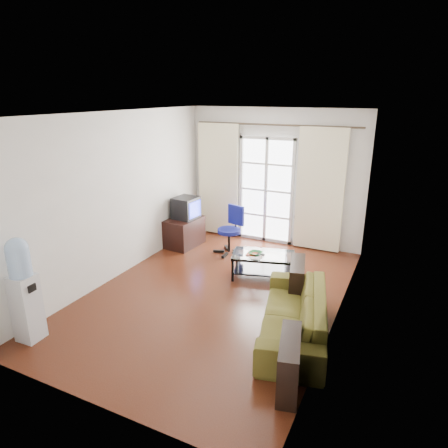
# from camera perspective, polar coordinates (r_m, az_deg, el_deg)

# --- Properties ---
(floor) EXTENTS (5.20, 5.20, 0.00)m
(floor) POSITION_cam_1_polar(r_m,az_deg,el_deg) (6.28, -1.09, -9.88)
(floor) COLOR #562614
(floor) RESTS_ON ground
(ceiling) EXTENTS (5.20, 5.20, 0.00)m
(ceiling) POSITION_cam_1_polar(r_m,az_deg,el_deg) (5.55, -1.26, 15.54)
(ceiling) COLOR white
(ceiling) RESTS_ON wall_back
(wall_back) EXTENTS (3.60, 0.02, 2.70)m
(wall_back) POSITION_cam_1_polar(r_m,az_deg,el_deg) (8.11, 7.22, 6.65)
(wall_back) COLOR white
(wall_back) RESTS_ON floor
(wall_front) EXTENTS (3.60, 0.02, 2.70)m
(wall_front) POSITION_cam_1_polar(r_m,az_deg,el_deg) (3.79, -19.40, -8.04)
(wall_front) COLOR white
(wall_front) RESTS_ON floor
(wall_left) EXTENTS (0.02, 5.20, 2.70)m
(wall_left) POSITION_cam_1_polar(r_m,az_deg,el_deg) (6.75, -14.96, 3.82)
(wall_left) COLOR white
(wall_left) RESTS_ON floor
(wall_right) EXTENTS (0.02, 5.20, 2.70)m
(wall_right) POSITION_cam_1_polar(r_m,az_deg,el_deg) (5.24, 16.66, -0.45)
(wall_right) COLOR white
(wall_right) RESTS_ON floor
(french_door) EXTENTS (1.16, 0.06, 2.15)m
(french_door) POSITION_cam_1_polar(r_m,az_deg,el_deg) (8.16, 6.02, 4.80)
(french_door) COLOR white
(french_door) RESTS_ON wall_back
(curtain_rod) EXTENTS (3.30, 0.04, 0.04)m
(curtain_rod) POSITION_cam_1_polar(r_m,az_deg,el_deg) (7.87, 7.28, 13.88)
(curtain_rod) COLOR #4C3F2D
(curtain_rod) RESTS_ON wall_back
(curtain_left) EXTENTS (0.90, 0.07, 2.35)m
(curtain_left) POSITION_cam_1_polar(r_m,az_deg,el_deg) (8.48, -0.82, 6.27)
(curtain_left) COLOR #FFF8CD
(curtain_left) RESTS_ON curtain_rod
(curtain_right) EXTENTS (0.90, 0.07, 2.35)m
(curtain_right) POSITION_cam_1_polar(r_m,az_deg,el_deg) (7.78, 13.54, 4.67)
(curtain_right) COLOR #FFF8CD
(curtain_right) RESTS_ON curtain_rod
(radiator) EXTENTS (0.64, 0.12, 0.64)m
(radiator) POSITION_cam_1_polar(r_m,az_deg,el_deg) (8.07, 12.08, -1.18)
(radiator) COLOR #969698
(radiator) RESTS_ON floor
(sofa) EXTENTS (2.32, 1.67, 0.58)m
(sofa) POSITION_cam_1_polar(r_m,az_deg,el_deg) (5.28, 9.93, -12.50)
(sofa) COLOR brown
(sofa) RESTS_ON floor
(coffee_table) EXTENTS (1.13, 0.83, 0.41)m
(coffee_table) POSITION_cam_1_polar(r_m,az_deg,el_deg) (6.73, 5.62, -5.46)
(coffee_table) COLOR silver
(coffee_table) RESTS_ON floor
(bowl) EXTENTS (0.25, 0.25, 0.05)m
(bowl) POSITION_cam_1_polar(r_m,az_deg,el_deg) (6.62, 4.56, -4.23)
(bowl) COLOR #328C47
(bowl) RESTS_ON coffee_table
(book) EXTENTS (0.17, 0.22, 0.02)m
(book) POSITION_cam_1_polar(r_m,az_deg,el_deg) (6.68, 3.39, -4.13)
(book) COLOR maroon
(book) RESTS_ON coffee_table
(remote) EXTENTS (0.18, 0.07, 0.02)m
(remote) POSITION_cam_1_polar(r_m,az_deg,el_deg) (6.65, 5.10, -4.29)
(remote) COLOR black
(remote) RESTS_ON coffee_table
(tv_stand) EXTENTS (0.58, 0.82, 0.57)m
(tv_stand) POSITION_cam_1_polar(r_m,az_deg,el_deg) (8.09, -5.68, -1.14)
(tv_stand) COLOR black
(tv_stand) RESTS_ON floor
(crt_tv) EXTENTS (0.50, 0.50, 0.43)m
(crt_tv) POSITION_cam_1_polar(r_m,az_deg,el_deg) (7.99, -5.56, 2.35)
(crt_tv) COLOR black
(crt_tv) RESTS_ON tv_stand
(task_chair) EXTENTS (0.77, 0.77, 0.92)m
(task_chair) POSITION_cam_1_polar(r_m,az_deg,el_deg) (7.70, 0.89, -2.21)
(task_chair) COLOR black
(task_chair) RESTS_ON floor
(water_cooler) EXTENTS (0.30, 0.29, 1.36)m
(water_cooler) POSITION_cam_1_polar(r_m,az_deg,el_deg) (5.47, -26.73, -8.15)
(water_cooler) COLOR silver
(water_cooler) RESTS_ON floor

